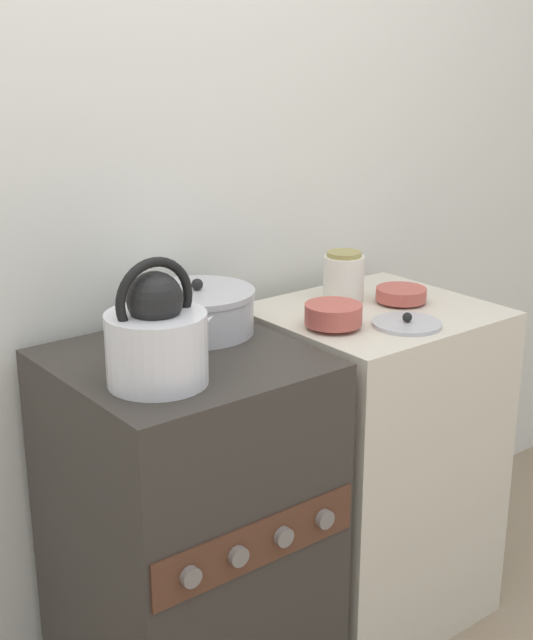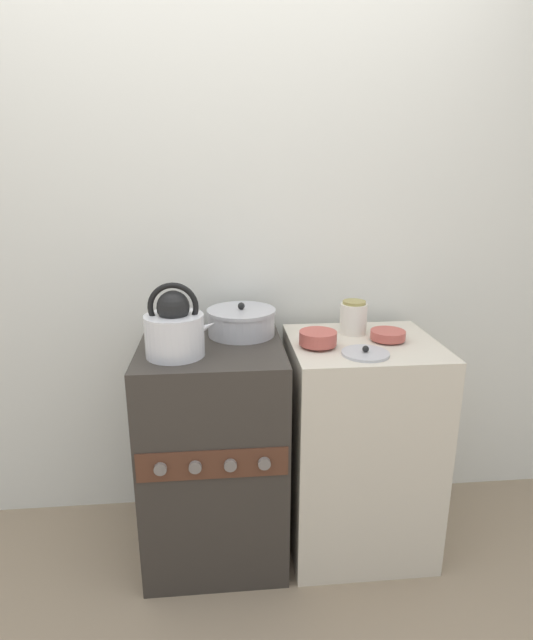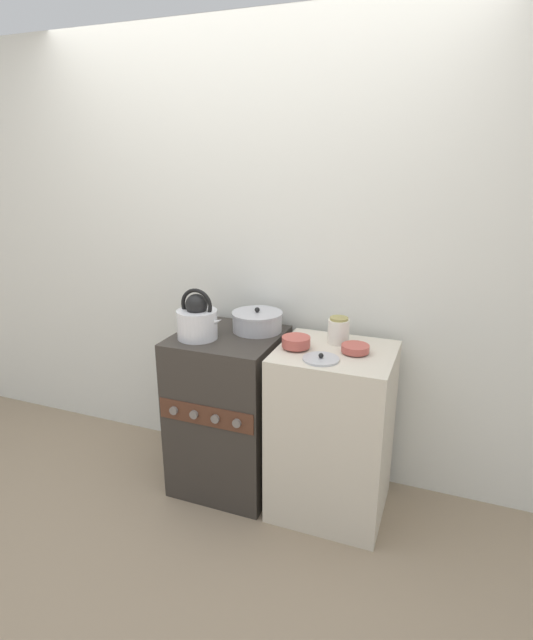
{
  "view_description": "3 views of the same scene",
  "coord_description": "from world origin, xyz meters",
  "views": [
    {
      "loc": [
        -1.0,
        -1.31,
        1.59
      ],
      "look_at": [
        0.24,
        0.27,
        0.94
      ],
      "focal_mm": 50.0,
      "sensor_mm": 36.0,
      "label": 1
    },
    {
      "loc": [
        0.04,
        -1.53,
        1.53
      ],
      "look_at": [
        0.22,
        0.3,
        0.99
      ],
      "focal_mm": 28.0,
      "sensor_mm": 36.0,
      "label": 2
    },
    {
      "loc": [
        1.1,
        -1.98,
        1.79
      ],
      "look_at": [
        0.22,
        0.28,
        1.01
      ],
      "focal_mm": 28.0,
      "sensor_mm": 36.0,
      "label": 3
    }
  ],
  "objects": [
    {
      "name": "ground_plane",
      "position": [
        0.0,
        0.0,
        0.0
      ],
      "size": [
        12.0,
        12.0,
        0.0
      ],
      "primitive_type": "plane",
      "color": "gray"
    },
    {
      "name": "wall_back",
      "position": [
        0.0,
        0.62,
        1.25
      ],
      "size": [
        7.0,
        0.06,
        2.5
      ],
      "color": "silver",
      "rests_on": "ground_plane"
    },
    {
      "name": "stove",
      "position": [
        -0.0,
        0.27,
        0.45
      ],
      "size": [
        0.55,
        0.57,
        0.9
      ],
      "color": "#332D28",
      "rests_on": "ground_plane"
    },
    {
      "name": "counter",
      "position": [
        0.59,
        0.26,
        0.45
      ],
      "size": [
        0.57,
        0.52,
        0.9
      ],
      "color": "beige",
      "rests_on": "ground_plane"
    },
    {
      "name": "kettle",
      "position": [
        -0.12,
        0.17,
        1.0
      ],
      "size": [
        0.26,
        0.21,
        0.27
      ],
      "color": "silver",
      "rests_on": "stove"
    },
    {
      "name": "cooking_pot",
      "position": [
        0.12,
        0.39,
        0.95
      ],
      "size": [
        0.28,
        0.28,
        0.13
      ],
      "color": "#B2B2B7",
      "rests_on": "stove"
    },
    {
      "name": "enamel_bowl",
      "position": [
        0.4,
        0.22,
        0.93
      ],
      "size": [
        0.14,
        0.14,
        0.06
      ],
      "color": "#B75147",
      "rests_on": "counter"
    },
    {
      "name": "small_ceramic_bowl",
      "position": [
        0.69,
        0.26,
        0.92
      ],
      "size": [
        0.14,
        0.14,
        0.04
      ],
      "color": "#B75147",
      "rests_on": "counter"
    },
    {
      "name": "storage_jar",
      "position": [
        0.58,
        0.37,
        0.97
      ],
      "size": [
        0.11,
        0.11,
        0.14
      ],
      "color": "silver",
      "rests_on": "counter"
    },
    {
      "name": "loose_pot_lid",
      "position": [
        0.56,
        0.12,
        0.91
      ],
      "size": [
        0.17,
        0.17,
        0.03
      ],
      "color": "#B2B2B7",
      "rests_on": "counter"
    }
  ]
}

